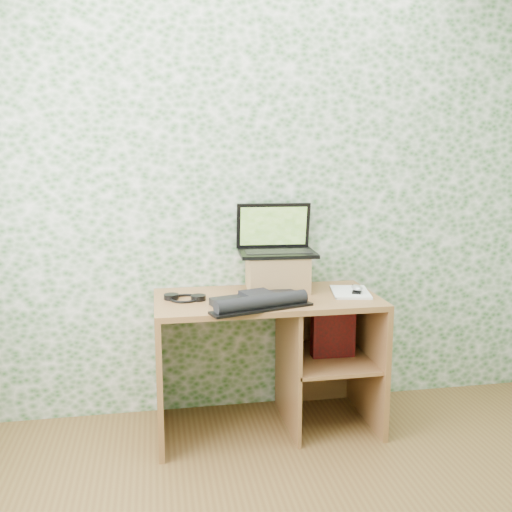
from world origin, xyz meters
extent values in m
plane|color=silver|center=(0.00, 1.75, 1.30)|extent=(3.50, 0.00, 3.50)
cube|color=brown|center=(0.00, 1.44, 0.73)|extent=(1.20, 0.60, 0.03)
cube|color=brown|center=(-0.58, 1.44, 0.36)|extent=(0.03, 0.60, 0.72)
cube|color=brown|center=(0.58, 1.44, 0.36)|extent=(0.03, 0.60, 0.72)
cube|color=brown|center=(0.12, 1.44, 0.36)|extent=(0.02, 0.56, 0.72)
cube|color=brown|center=(0.35, 1.44, 0.38)|extent=(0.46, 0.56, 0.02)
cube|color=brown|center=(0.36, 1.73, 0.36)|extent=(0.48, 0.02, 0.72)
cube|color=olive|center=(0.09, 1.58, 0.85)|extent=(0.35, 0.30, 0.20)
cube|color=black|center=(0.09, 1.58, 0.96)|extent=(0.44, 0.31, 0.02)
cube|color=black|center=(0.09, 1.57, 0.97)|extent=(0.37, 0.18, 0.00)
cube|color=black|center=(0.09, 1.70, 1.10)|extent=(0.43, 0.09, 0.26)
cube|color=#2D5718|center=(0.09, 1.69, 1.10)|extent=(0.38, 0.07, 0.22)
cube|color=black|center=(-0.07, 1.32, 0.77)|extent=(0.50, 0.30, 0.04)
cube|color=black|center=(-0.07, 1.32, 0.78)|extent=(0.19, 0.19, 0.06)
cylinder|color=black|center=(-0.07, 1.20, 0.79)|extent=(0.49, 0.22, 0.07)
cube|color=black|center=(-0.07, 1.20, 0.76)|extent=(0.54, 0.26, 0.01)
torus|color=black|center=(-0.44, 1.46, 0.76)|extent=(0.20, 0.20, 0.01)
cylinder|color=black|center=(-0.51, 1.48, 0.76)|extent=(0.08, 0.08, 0.03)
cylinder|color=black|center=(-0.37, 1.43, 0.76)|extent=(0.08, 0.08, 0.03)
cube|color=silver|center=(0.47, 1.43, 0.76)|extent=(0.25, 0.31, 0.01)
ellipsoid|color=#BCBCBE|center=(0.49, 1.40, 0.78)|extent=(0.09, 0.11, 0.03)
cylinder|color=black|center=(0.51, 1.49, 0.77)|extent=(0.04, 0.13, 0.01)
cube|color=maroon|center=(0.38, 1.44, 0.53)|extent=(0.24, 0.08, 0.29)
camera|label=1|loc=(-0.59, -1.48, 1.52)|focal=40.00mm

